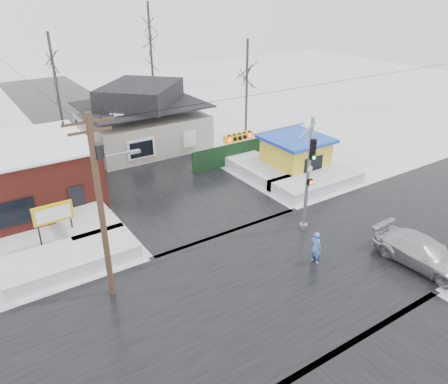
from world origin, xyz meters
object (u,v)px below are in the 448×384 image
marquee_sign (53,215)px  car (423,253)px  kiosk (295,154)px  pedestrian (316,248)px  traffic_signal (289,165)px  utility_pole (101,199)px

marquee_sign → car: marquee_sign is taller
marquee_sign → kiosk: size_ratio=0.55×
pedestrian → kiosk: bearing=-43.4°
traffic_signal → car: (4.14, -6.27, -3.77)m
utility_pole → car: (14.50, -6.80, -4.35)m
utility_pole → car: bearing=-25.1°
marquee_sign → car: 20.19m
traffic_signal → kiosk: size_ratio=1.52×
pedestrian → car: 5.61m
utility_pole → marquee_sign: 6.87m
marquee_sign → utility_pole: bearing=-79.9°
car → utility_pole: bearing=151.0°
pedestrian → car: (4.54, -3.30, -0.16)m
marquee_sign → pedestrian: (11.04, -9.49, -1.00)m
car → marquee_sign: bearing=136.7°
utility_pole → kiosk: bearing=20.4°
utility_pole → pedestrian: (9.96, -3.50, -4.19)m
kiosk → pedestrian: 12.48m
utility_pole → kiosk: (17.43, 6.49, -3.65)m
traffic_signal → utility_pole: 10.39m
kiosk → pedestrian: bearing=-126.8°
pedestrian → traffic_signal: bearing=-14.3°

